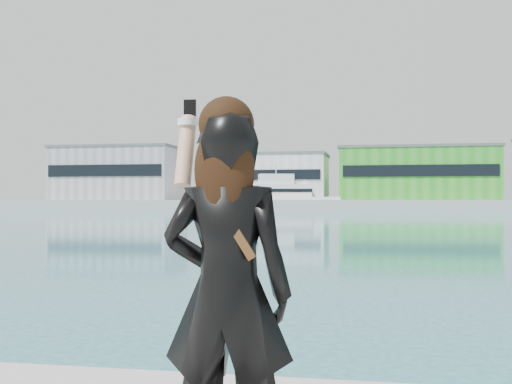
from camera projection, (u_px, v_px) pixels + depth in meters
far_quay at (376, 205)px, 131.17m from camera, size 320.00×40.00×2.00m
warehouse_grey_left at (119, 173)px, 139.45m from camera, size 26.52×16.36×11.50m
warehouse_white at (269, 177)px, 133.33m from camera, size 24.48×15.35×9.50m
warehouse_green at (417, 174)px, 127.77m from camera, size 30.60×16.36×10.50m
flagpole_left at (185, 177)px, 129.41m from camera, size 1.28×0.16×8.00m
flagpole_right at (498, 175)px, 118.30m from camera, size 1.28×0.16×8.00m
motor_yacht at (284, 197)px, 122.17m from camera, size 20.23×10.50×9.10m
buoy_far at (214, 215)px, 83.69m from camera, size 0.50×0.50×0.50m
buoy_extra at (183, 222)px, 57.91m from camera, size 0.50×0.50×0.50m
woman at (227, 282)px, 2.88m from camera, size 0.61×0.41×1.73m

